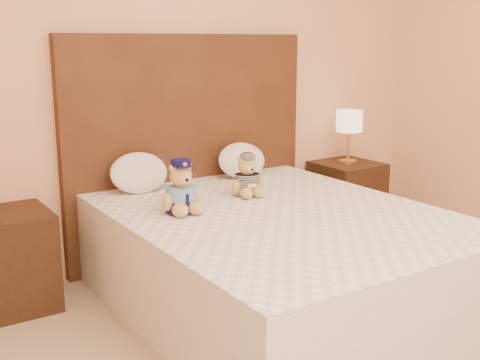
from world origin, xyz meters
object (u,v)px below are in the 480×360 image
object	(u,v)px
teddy_prisoner	(247,176)
pillow_right	(242,159)
nightstand_left	(9,261)
lamp	(349,124)
nightstand_right	(346,198)
teddy_police	(181,187)
bed	(278,260)
pillow_left	(139,171)

from	to	relation	value
teddy_prisoner	pillow_right	bearing A→B (deg)	68.16
nightstand_left	lamp	world-z (taller)	lamp
nightstand_right	teddy_police	xyz separation A→B (m)	(-1.70, -0.52, 0.42)
nightstand_left	pillow_right	world-z (taller)	pillow_right
lamp	nightstand_left	bearing A→B (deg)	180.00
bed	teddy_police	bearing A→B (deg)	147.73
pillow_right	bed	bearing A→B (deg)	-110.14
lamp	pillow_left	size ratio (longest dim) A/B	1.08
lamp	pillow_right	bearing A→B (deg)	178.18
nightstand_left	nightstand_right	size ratio (longest dim) A/B	1.00
pillow_right	lamp	bearing A→B (deg)	-1.82
bed	lamp	bearing A→B (deg)	32.62
lamp	pillow_right	xyz separation A→B (m)	(-0.95, 0.03, -0.17)
lamp	pillow_right	distance (m)	0.96
pillow_left	pillow_right	world-z (taller)	pillow_left
teddy_prisoner	nightstand_right	bearing A→B (deg)	26.86
teddy_prisoner	pillow_right	size ratio (longest dim) A/B	0.68
teddy_police	pillow_left	distance (m)	0.55
nightstand_left	pillow_right	size ratio (longest dim) A/B	1.53
pillow_left	lamp	bearing A→B (deg)	-1.01
pillow_left	nightstand_left	bearing A→B (deg)	-177.86
nightstand_right	pillow_left	bearing A→B (deg)	178.99
lamp	teddy_prisoner	distance (m)	1.28
teddy_prisoner	pillow_right	distance (m)	0.51
nightstand_right	pillow_left	world-z (taller)	pillow_left
nightstand_right	pillow_right	xyz separation A→B (m)	(-0.95, 0.03, 0.40)
nightstand_right	teddy_prisoner	distance (m)	1.33
lamp	nightstand_right	bearing A→B (deg)	0.00
teddy_prisoner	bed	bearing A→B (deg)	-89.75
nightstand_right	teddy_police	bearing A→B (deg)	-163.01
lamp	pillow_left	world-z (taller)	lamp
nightstand_right	pillow_left	xyz separation A→B (m)	(-1.70, 0.03, 0.41)
bed	teddy_police	xyz separation A→B (m)	(-0.45, 0.28, 0.42)
lamp	pillow_right	size ratio (longest dim) A/B	1.11
teddy_police	teddy_prisoner	bearing A→B (deg)	15.08
lamp	teddy_police	size ratio (longest dim) A/B	1.39
nightstand_right	nightstand_left	bearing A→B (deg)	180.00
nightstand_right	lamp	size ratio (longest dim) A/B	1.38
bed	pillow_right	world-z (taller)	pillow_right
nightstand_left	teddy_police	size ratio (longest dim) A/B	1.91
bed	teddy_prisoner	distance (m)	0.56
nightstand_left	lamp	distance (m)	2.56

